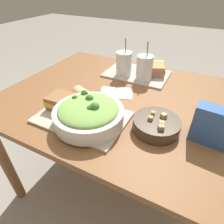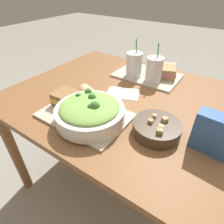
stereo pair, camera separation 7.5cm
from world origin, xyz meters
TOP-DOWN VIEW (x-y plane):
  - ground_plane at (0.00, 0.00)m, footprint 12.00×12.00m
  - dining_table at (0.00, 0.00)m, footprint 1.21×1.00m
  - tray_near at (-0.05, -0.26)m, footprint 0.40×0.28m
  - tray_far at (-0.00, 0.29)m, footprint 0.40×0.28m
  - salad_bowl at (-0.00, -0.28)m, footprint 0.30×0.30m
  - soup_bowl at (0.27, -0.19)m, footprint 0.20×0.20m
  - sandwich_near at (-0.16, -0.25)m, footprint 0.16×0.12m
  - baguette_near at (-0.08, -0.16)m, footprint 0.19×0.12m
  - sandwich_far at (0.09, 0.31)m, footprint 0.18×0.15m
  - baguette_far at (0.06, 0.39)m, footprint 0.18×0.12m
  - drink_cup_dark at (-0.07, 0.22)m, footprint 0.10×0.10m
  - drink_cup_red at (0.07, 0.22)m, footprint 0.10×0.10m
  - chip_bag at (0.47, -0.16)m, footprint 0.14×0.08m
  - napkin_folded at (-0.01, 0.01)m, footprint 0.21×0.18m

SIDE VIEW (x-z plane):
  - ground_plane at x=0.00m, z-range 0.00..0.00m
  - dining_table at x=0.00m, z-range 0.28..1.03m
  - napkin_folded at x=-0.01m, z-range 0.76..0.76m
  - tray_near at x=-0.05m, z-range 0.76..0.77m
  - tray_far at x=0.00m, z-range 0.76..0.77m
  - soup_bowl at x=0.27m, z-range 0.75..0.82m
  - sandwich_near at x=-0.16m, z-range 0.77..0.83m
  - sandwich_far at x=0.09m, z-range 0.77..0.83m
  - baguette_near at x=-0.08m, z-range 0.77..0.83m
  - baguette_far at x=0.06m, z-range 0.77..0.83m
  - salad_bowl at x=0.00m, z-range 0.76..0.87m
  - chip_bag at x=0.47m, z-range 0.76..0.91m
  - drink_cup_red at x=0.07m, z-range 0.72..0.95m
  - drink_cup_dark at x=-0.07m, z-range 0.72..0.95m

